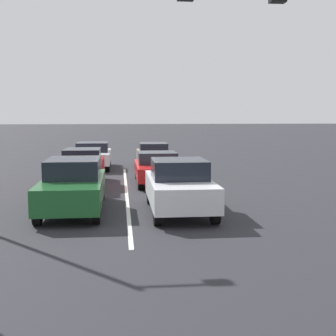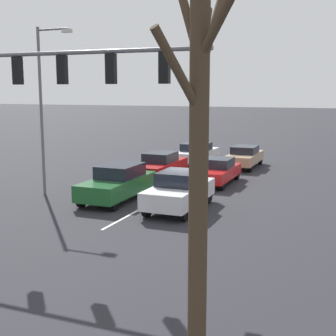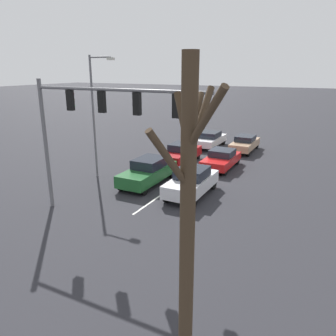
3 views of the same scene
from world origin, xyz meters
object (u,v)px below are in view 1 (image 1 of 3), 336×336
car_maroon_midlane_second (82,167)px  car_tan_leftlane_third (153,155)px  car_red_leftlane_second (157,168)px  car_white_midlane_third (93,155)px  car_darkgreen_midlane_front (73,185)px  car_silver_leftlane_front (179,186)px  traffic_signal_gantry (54,8)px

car_maroon_midlane_second → car_tan_leftlane_third: bearing=-119.4°
car_red_leftlane_second → car_maroon_midlane_second: (3.23, 0.22, 0.08)m
car_maroon_midlane_second → car_white_midlane_third: 6.29m
car_darkgreen_midlane_front → car_red_leftlane_second: bearing=-119.6°
car_white_midlane_third → car_tan_leftlane_third: size_ratio=1.00×
car_silver_leftlane_front → car_tan_leftlane_third: 12.08m
car_maroon_midlane_second → car_tan_leftlane_third: size_ratio=1.03×
car_maroon_midlane_second → car_tan_leftlane_third: (-3.48, -6.17, -0.05)m
traffic_signal_gantry → car_red_leftlane_second: bearing=-104.5°
car_maroon_midlane_second → car_red_leftlane_second: bearing=-176.1°
car_maroon_midlane_second → traffic_signal_gantry: bearing=92.1°
car_darkgreen_midlane_front → car_maroon_midlane_second: size_ratio=1.03×
car_silver_leftlane_front → car_maroon_midlane_second: (3.42, -5.91, -0.05)m
car_silver_leftlane_front → car_tan_leftlane_third: car_silver_leftlane_front is taller
car_darkgreen_midlane_front → car_red_leftlane_second: car_darkgreen_midlane_front is taller
car_silver_leftlane_front → car_red_leftlane_second: 6.13m
car_darkgreen_midlane_front → car_white_midlane_third: car_darkgreen_midlane_front is taller
car_silver_leftlane_front → car_darkgreen_midlane_front: car_silver_leftlane_front is taller
car_tan_leftlane_third → traffic_signal_gantry: (3.09, 16.94, 4.32)m
car_tan_leftlane_third → car_darkgreen_midlane_front: bearing=73.6°
car_darkgreen_midlane_front → traffic_signal_gantry: size_ratio=0.53×
car_silver_leftlane_front → car_maroon_midlane_second: bearing=-59.9°
car_red_leftlane_second → traffic_signal_gantry: 12.16m
car_maroon_midlane_second → car_silver_leftlane_front: bearing=120.1°
car_maroon_midlane_second → traffic_signal_gantry: traffic_signal_gantry is taller
car_tan_leftlane_third → car_white_midlane_third: bearing=-2.0°
car_white_midlane_third → traffic_signal_gantry: traffic_signal_gantry is taller
car_silver_leftlane_front → car_tan_leftlane_third: bearing=-90.3°
car_darkgreen_midlane_front → car_red_leftlane_second: (-3.11, -5.49, -0.12)m
car_white_midlane_third → car_maroon_midlane_second: bearing=89.2°
car_white_midlane_third → traffic_signal_gantry: size_ratio=0.50×
car_tan_leftlane_third → car_silver_leftlane_front: bearing=89.7°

